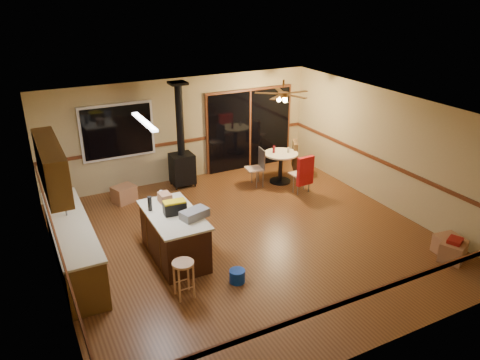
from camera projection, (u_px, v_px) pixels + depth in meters
floor at (247, 238)px, 9.33m from camera, size 7.00×7.00×0.00m
ceiling at (248, 111)px, 8.31m from camera, size 7.00×7.00×0.00m
wall_back at (182, 130)px, 11.69m from camera, size 7.00×0.00×7.00m
wall_front at (376, 273)px, 5.95m from camera, size 7.00×0.00×7.00m
wall_left at (51, 218)px, 7.35m from camera, size 0.00×7.00×7.00m
wall_right at (388, 150)px, 10.29m from camera, size 0.00×7.00×7.00m
chair_rail at (247, 193)px, 8.94m from camera, size 7.00×7.00×0.08m
window at (118, 131)px, 10.90m from camera, size 1.72×0.10×1.32m
sliding_door at (250, 130)px, 12.54m from camera, size 2.52×0.10×2.10m
lower_cabinets at (73, 246)px, 8.23m from camera, size 0.60×3.00×0.86m
countertop at (70, 223)px, 8.05m from camera, size 0.64×3.04×0.04m
upper_cabinets at (51, 166)px, 7.76m from camera, size 0.35×2.00×0.80m
kitchen_island at (174, 236)px, 8.52m from camera, size 0.88×1.68×0.90m
wood_stove at (182, 158)px, 11.46m from camera, size 0.55×0.50×2.52m
ceiling_fan at (283, 96)px, 11.09m from camera, size 0.24×0.24×0.55m
fluorescent_strip at (144, 122)px, 7.82m from camera, size 0.10×1.20×0.04m
toolbox_grey at (195, 214)px, 8.18m from camera, size 0.55×0.40×0.15m
toolbox_black at (175, 208)px, 8.31m from camera, size 0.41×0.24×0.22m
toolbox_yellow_lid at (174, 202)px, 8.26m from camera, size 0.40×0.23×0.03m
box_on_island at (165, 198)px, 8.74m from camera, size 0.21×0.28×0.18m
bottle_dark at (150, 204)px, 8.42m from camera, size 0.08×0.08×0.27m
bottle_pink at (180, 208)px, 8.31m from camera, size 0.09×0.09×0.23m
bottle_white at (161, 195)px, 8.86m from camera, size 0.07×0.07×0.18m
bar_stool at (184, 279)px, 7.50m from camera, size 0.35×0.35×0.64m
blue_bucket at (237, 276)px, 7.94m from camera, size 0.35×0.35×0.23m
dining_table at (281, 162)px, 11.75m from camera, size 0.85×0.85×0.78m
glass_red at (274, 149)px, 11.64m from camera, size 0.08×0.08×0.17m
glass_cream at (288, 150)px, 11.66m from camera, size 0.06×0.06×0.13m
chair_left at (258, 163)px, 11.55m from camera, size 0.46×0.45×0.51m
chair_near at (305, 171)px, 11.05m from camera, size 0.46×0.50×0.70m
chair_right at (296, 155)px, 12.06m from camera, size 0.60×0.58×0.70m
box_under_window at (124, 194)px, 10.80m from camera, size 0.59×0.54×0.39m
box_corner_a at (453, 251)px, 8.55m from camera, size 0.60×0.56×0.36m
box_corner_b at (448, 245)px, 8.76m from camera, size 0.48×0.43×0.36m
box_small_red at (455, 241)px, 8.46m from camera, size 0.35×0.32×0.07m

